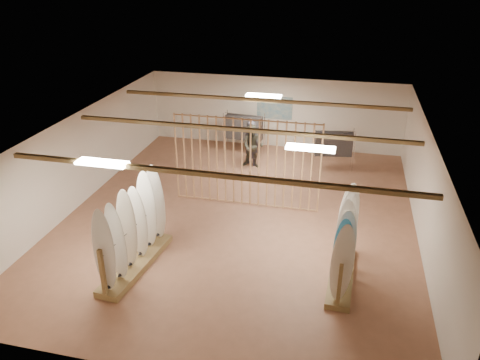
% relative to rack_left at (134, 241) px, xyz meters
% --- Properties ---
extents(floor, '(12.00, 12.00, 0.00)m').
position_rel_rack_left_xyz_m(floor, '(1.93, 3.01, -0.75)').
color(floor, '#A16A4E').
rests_on(floor, ground).
extents(ceiling, '(12.00, 12.00, 0.00)m').
position_rel_rack_left_xyz_m(ceiling, '(1.93, 3.01, 2.05)').
color(ceiling, gray).
rests_on(ceiling, ground).
extents(wall_back, '(12.00, 0.00, 12.00)m').
position_rel_rack_left_xyz_m(wall_back, '(1.93, 9.01, 0.65)').
color(wall_back, white).
rests_on(wall_back, ground).
extents(wall_front, '(12.00, 0.00, 12.00)m').
position_rel_rack_left_xyz_m(wall_front, '(1.93, -2.99, 0.65)').
color(wall_front, white).
rests_on(wall_front, ground).
extents(wall_left, '(0.00, 12.00, 12.00)m').
position_rel_rack_left_xyz_m(wall_left, '(-3.07, 3.01, 0.65)').
color(wall_left, white).
rests_on(wall_left, ground).
extents(wall_right, '(0.00, 12.00, 12.00)m').
position_rel_rack_left_xyz_m(wall_right, '(6.93, 3.01, 0.65)').
color(wall_right, white).
rests_on(wall_right, ground).
extents(ceiling_slats, '(9.50, 6.12, 0.10)m').
position_rel_rack_left_xyz_m(ceiling_slats, '(1.93, 3.01, 1.97)').
color(ceiling_slats, olive).
rests_on(ceiling_slats, ground).
extents(light_panels, '(1.20, 0.35, 0.06)m').
position_rel_rack_left_xyz_m(light_panels, '(1.93, 3.01, 1.99)').
color(light_panels, white).
rests_on(light_panels, ground).
extents(bamboo_partition, '(4.45, 0.05, 2.78)m').
position_rel_rack_left_xyz_m(bamboo_partition, '(1.93, 3.81, 0.65)').
color(bamboo_partition, tan).
rests_on(bamboo_partition, ground).
extents(poster, '(1.40, 0.03, 0.90)m').
position_rel_rack_left_xyz_m(poster, '(1.93, 8.99, 0.85)').
color(poster, teal).
rests_on(poster, ground).
extents(rack_left, '(0.88, 2.78, 2.20)m').
position_rel_rack_left_xyz_m(rack_left, '(0.00, 0.00, 0.00)').
color(rack_left, olive).
rests_on(rack_left, floor).
extents(rack_right, '(0.64, 2.49, 1.99)m').
position_rel_rack_left_xyz_m(rack_right, '(4.96, 0.69, -0.07)').
color(rack_right, olive).
rests_on(rack_right, floor).
extents(clothing_rack_a, '(1.51, 0.52, 1.63)m').
position_rel_rack_left_xyz_m(clothing_rack_a, '(0.93, 7.93, 0.30)').
color(clothing_rack_a, silver).
rests_on(clothing_rack_a, floor).
extents(clothing_rack_b, '(1.40, 0.56, 1.51)m').
position_rel_rack_left_xyz_m(clothing_rack_b, '(4.37, 7.15, 0.23)').
color(clothing_rack_b, silver).
rests_on(clothing_rack_b, floor).
extents(shopper_a, '(0.84, 0.77, 1.92)m').
position_rel_rack_left_xyz_m(shopper_a, '(1.45, 6.92, 0.20)').
color(shopper_a, '#2A2830').
rests_on(shopper_a, floor).
extents(shopper_b, '(0.88, 0.69, 1.82)m').
position_rel_rack_left_xyz_m(shopper_b, '(1.53, 6.71, 0.15)').
color(shopper_b, '#343328').
rests_on(shopper_b, floor).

